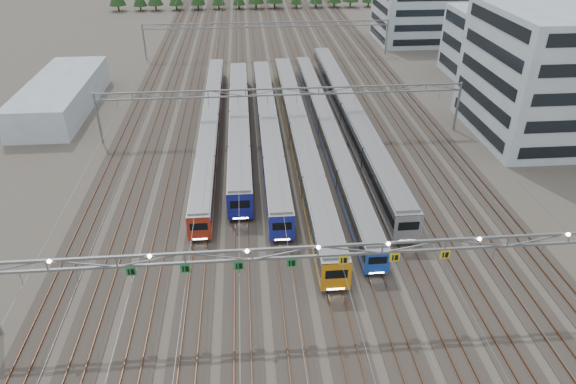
{
  "coord_description": "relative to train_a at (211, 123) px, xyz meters",
  "views": [
    {
      "loc": [
        -5.52,
        -34.62,
        33.85
      ],
      "look_at": [
        -1.13,
        16.5,
        3.5
      ],
      "focal_mm": 32.0,
      "sensor_mm": 36.0,
      "label": 1
    }
  ],
  "objects": [
    {
      "name": "depot_bldg_mid",
      "position": [
        55.27,
        24.81,
        4.74
      ],
      "size": [
        14.0,
        16.0,
        13.41
      ],
      "primitive_type": "cube",
      "color": "#99A9B6",
      "rests_on": "ground"
    },
    {
      "name": "west_shed",
      "position": [
        -26.69,
        13.3,
        0.61
      ],
      "size": [
        10.0,
        30.0,
        5.15
      ],
      "primitive_type": "cube",
      "color": "#99A9B6",
      "rests_on": "ground"
    },
    {
      "name": "train_c",
      "position": [
        9.0,
        -2.14,
        0.14
      ],
      "size": [
        2.86,
        57.37,
        3.72
      ],
      "color": "black",
      "rests_on": "ground"
    },
    {
      "name": "train_b",
      "position": [
        4.5,
        -0.62,
        0.28
      ],
      "size": [
        3.06,
        51.24,
        3.99
      ],
      "color": "black",
      "rests_on": "ground"
    },
    {
      "name": "track_bed",
      "position": [
        11.25,
        58.32,
        -0.48
      ],
      "size": [
        54.0,
        260.0,
        5.42
      ],
      "color": "#2D2823",
      "rests_on": "ground"
    },
    {
      "name": "ground",
      "position": [
        11.25,
        -41.68,
        -1.97
      ],
      "size": [
        400.0,
        400.0,
        0.0
      ],
      "primitive_type": "plane",
      "color": "#47423A",
      "rests_on": "ground"
    },
    {
      "name": "gantry_near",
      "position": [
        11.2,
        -41.8,
        5.12
      ],
      "size": [
        56.36,
        0.61,
        8.08
      ],
      "color": "slate",
      "rests_on": "ground"
    },
    {
      "name": "gantry_mid",
      "position": [
        11.25,
        -1.68,
        4.42
      ],
      "size": [
        56.36,
        0.36,
        8.0
      ],
      "color": "slate",
      "rests_on": "ground"
    },
    {
      "name": "train_e",
      "position": [
        18.0,
        -3.43,
        -0.05
      ],
      "size": [
        2.57,
        67.55,
        3.34
      ],
      "color": "black",
      "rests_on": "ground"
    },
    {
      "name": "train_d",
      "position": [
        13.5,
        -5.57,
        0.19
      ],
      "size": [
        2.93,
        67.46,
        3.81
      ],
      "color": "black",
      "rests_on": "ground"
    },
    {
      "name": "train_a",
      "position": [
        0.0,
        0.0,
        0.0
      ],
      "size": [
        2.64,
        59.76,
        3.44
      ],
      "color": "black",
      "rests_on": "ground"
    },
    {
      "name": "train_f",
      "position": [
        22.5,
        1.1,
        0.32
      ],
      "size": [
        3.13,
        66.72,
        4.08
      ],
      "color": "black",
      "rests_on": "ground"
    },
    {
      "name": "depot_bldg_north",
      "position": [
        50.98,
        54.77,
        4.88
      ],
      "size": [
        22.0,
        18.0,
        13.69
      ],
      "primitive_type": "cube",
      "color": "#99A9B6",
      "rests_on": "ground"
    },
    {
      "name": "depot_bldg_south",
      "position": [
        50.89,
        -4.12,
        7.74
      ],
      "size": [
        18.0,
        22.0,
        19.42
      ],
      "primitive_type": "cube",
      "color": "#99A9B6",
      "rests_on": "ground"
    },
    {
      "name": "gantry_far",
      "position": [
        11.25,
        43.32,
        4.42
      ],
      "size": [
        56.36,
        0.36,
        8.0
      ],
      "color": "slate",
      "rests_on": "ground"
    }
  ]
}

